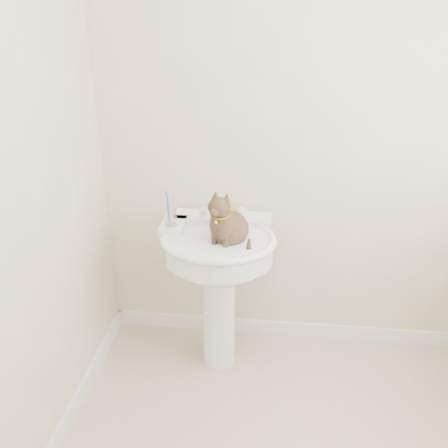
% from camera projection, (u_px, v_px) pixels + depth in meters
% --- Properties ---
extents(wall_back, '(2.20, 0.00, 2.50)m').
position_uv_depth(wall_back, '(306.00, 136.00, 2.42)').
color(wall_back, '#C1BB97').
rests_on(wall_back, ground).
extents(baseboard_back, '(2.20, 0.02, 0.09)m').
position_uv_depth(baseboard_back, '(292.00, 329.00, 2.92)').
color(baseboard_back, white).
rests_on(baseboard_back, floor).
extents(pedestal_sink, '(0.60, 0.59, 0.83)m').
position_uv_depth(pedestal_sink, '(218.00, 261.00, 2.45)').
color(pedestal_sink, white).
rests_on(pedestal_sink, floor).
extents(faucet, '(0.28, 0.12, 0.14)m').
position_uv_depth(faucet, '(222.00, 211.00, 2.50)').
color(faucet, silver).
rests_on(faucet, pedestal_sink).
extents(soap_bar, '(0.09, 0.06, 0.03)m').
position_uv_depth(soap_bar, '(231.00, 210.00, 2.58)').
color(soap_bar, orange).
rests_on(soap_bar, pedestal_sink).
extents(toothbrush_cup, '(0.07, 0.07, 0.18)m').
position_uv_depth(toothbrush_cup, '(171.00, 217.00, 2.41)').
color(toothbrush_cup, silver).
rests_on(toothbrush_cup, pedestal_sink).
extents(cat, '(0.21, 0.26, 0.39)m').
position_uv_depth(cat, '(228.00, 226.00, 2.34)').
color(cat, brown).
rests_on(cat, pedestal_sink).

